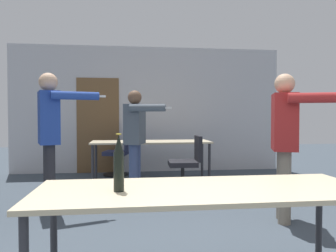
% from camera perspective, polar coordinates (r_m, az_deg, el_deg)
% --- Properties ---
extents(back_wall, '(5.91, 0.12, 2.75)m').
position_cam_1_polar(back_wall, '(7.27, -3.63, 2.81)').
color(back_wall, '#BCBCC1').
rests_on(back_wall, ground_plane).
extents(conference_table_near, '(2.16, 0.79, 0.76)m').
position_cam_1_polar(conference_table_near, '(2.20, 6.16, -12.23)').
color(conference_table_near, '#C6B793').
rests_on(conference_table_near, ground_plane).
extents(conference_table_far, '(2.21, 0.71, 0.76)m').
position_cam_1_polar(conference_table_far, '(6.15, -2.96, -3.26)').
color(conference_table_far, '#C6B793').
rests_on(conference_table_far, ground_plane).
extents(person_near_casual, '(0.92, 0.61, 1.78)m').
position_cam_1_polar(person_near_casual, '(4.51, -19.86, -0.18)').
color(person_near_casual, '#28282D').
rests_on(person_near_casual, ground_plane).
extents(person_right_polo, '(0.72, 0.83, 1.71)m').
position_cam_1_polar(person_right_polo, '(4.02, 19.78, -1.17)').
color(person_right_polo, slate).
rests_on(person_right_polo, ground_plane).
extents(person_center_tall, '(0.71, 0.78, 1.63)m').
position_cam_1_polar(person_center_tall, '(5.16, -5.65, -1.05)').
color(person_center_tall, '#3D4C75').
rests_on(person_center_tall, ground_plane).
extents(office_chair_far_left, '(0.56, 0.52, 0.90)m').
position_cam_1_polar(office_chair_far_left, '(5.48, 3.37, -6.80)').
color(office_chair_far_left, black).
rests_on(office_chair_far_left, ground_plane).
extents(office_chair_near_pushed, '(0.61, 0.55, 0.92)m').
position_cam_1_polar(office_chair_near_pushed, '(6.86, -8.45, -4.94)').
color(office_chair_near_pushed, black).
rests_on(office_chair_near_pushed, ground_plane).
extents(beer_bottle, '(0.07, 0.07, 0.36)m').
position_cam_1_polar(beer_bottle, '(2.07, -8.57, -6.58)').
color(beer_bottle, black).
rests_on(beer_bottle, conference_table_near).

